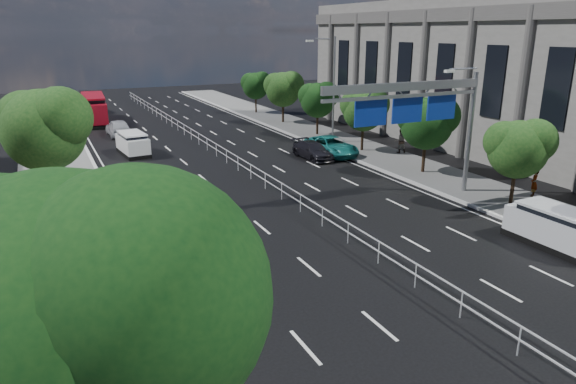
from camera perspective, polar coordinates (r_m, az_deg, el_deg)
ground at (r=19.61m, az=16.90°, el=-12.12°), size 160.00×160.00×0.00m
kerb_near at (r=15.69m, az=-9.81°, el=-19.49°), size 0.25×140.00×0.15m
median_fence at (r=37.81m, az=-6.49°, el=3.74°), size 0.05×85.00×1.02m
hedge_near at (r=19.47m, az=-26.79°, el=-12.37°), size 1.00×36.00×0.44m
toilet_sign at (r=13.86m, az=-18.35°, el=-11.44°), size 1.62×0.18×4.34m
overhead_gantry at (r=29.41m, az=14.45°, el=9.46°), size 10.24×0.38×7.45m
streetlight_far at (r=44.58m, az=4.80°, el=11.99°), size 2.78×2.40×9.00m
civic_hall at (r=49.63m, az=20.92°, el=12.72°), size 14.40×36.00×14.35m
near_tree_big at (r=8.71m, az=-23.21°, el=-12.67°), size 5.72×5.33×7.71m
near_tree_back at (r=30.54m, az=-25.43°, el=6.72°), size 4.84×4.51×6.69m
far_tree_c at (r=30.81m, az=24.29°, el=4.68°), size 3.52×3.28×4.94m
far_tree_d at (r=35.92m, az=15.24°, el=7.67°), size 3.85×3.59×5.34m
far_tree_e at (r=41.81m, az=8.47°, el=9.22°), size 3.63×3.38×5.13m
far_tree_f at (r=48.14m, az=3.38°, el=10.37°), size 3.52×3.28×5.02m
far_tree_g at (r=54.73m, az=-0.51°, el=11.53°), size 3.96×3.69×5.45m
far_tree_h at (r=61.59m, az=-3.58°, el=11.86°), size 3.41×3.18×4.91m
white_minivan at (r=42.65m, az=-16.87°, el=5.15°), size 2.11×4.22×1.77m
red_bus at (r=59.38m, az=-20.77°, el=8.72°), size 2.98×9.91×2.92m
near_car_silver at (r=50.79m, az=-18.35°, el=6.80°), size 1.96×4.62×1.56m
near_car_dark at (r=67.04m, az=-20.75°, el=8.93°), size 1.66×4.56×1.49m
silver_minivan at (r=26.29m, az=27.62°, el=-3.55°), size 1.93×4.43×1.83m
parked_car_teal at (r=40.76m, az=4.83°, el=5.11°), size 2.71×5.43×1.48m
parked_car_dark at (r=39.66m, az=2.79°, el=4.65°), size 1.96×4.45×1.27m
pedestrian_a at (r=33.25m, az=25.67°, el=0.91°), size 0.69×0.63×1.59m
pedestrian_b at (r=41.83m, az=12.38°, el=5.58°), size 1.14×1.03×1.91m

